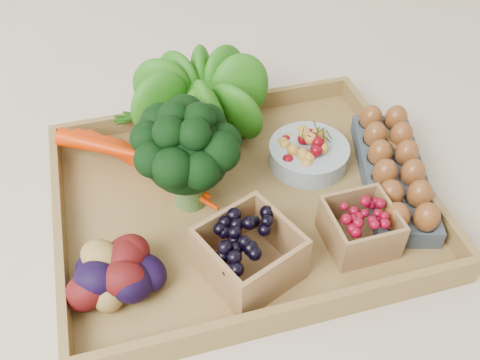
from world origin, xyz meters
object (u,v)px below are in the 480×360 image
object	(u,v)px
tray	(240,204)
cherry_bowl	(309,154)
broccoli	(188,172)
egg_carton	(393,176)

from	to	relation	value
tray	cherry_bowl	distance (m)	0.15
broccoli	cherry_bowl	size ratio (longest dim) A/B	1.22
broccoli	cherry_bowl	distance (m)	0.21
egg_carton	tray	bearing A→B (deg)	-169.84
tray	broccoli	world-z (taller)	broccoli
tray	egg_carton	size ratio (longest dim) A/B	2.05
broccoli	cherry_bowl	world-z (taller)	broccoli
egg_carton	broccoli	bearing A→B (deg)	-171.83
tray	broccoli	bearing A→B (deg)	165.07
cherry_bowl	egg_carton	distance (m)	0.14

